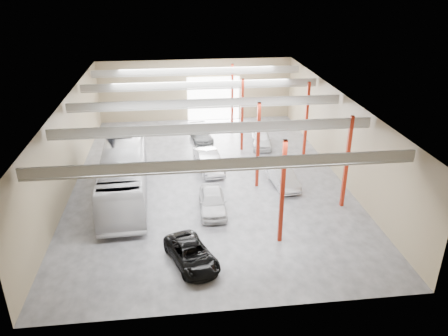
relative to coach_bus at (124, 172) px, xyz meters
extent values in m
cube|color=#424247|center=(6.66, 2.24, -1.91)|extent=(22.00, 32.00, 0.01)
cube|color=#A0A09C|center=(6.66, 2.24, 5.09)|extent=(22.00, 32.00, 0.12)
cube|color=#7A6B4C|center=(6.66, 18.24, 1.59)|extent=(22.00, 0.12, 7.00)
cube|color=#7A6B4C|center=(6.66, -13.76, 1.59)|extent=(22.00, 0.12, 7.00)
cube|color=#7A6B4C|center=(-4.34, 2.24, 1.59)|extent=(0.12, 32.00, 7.00)
cube|color=#7A6B4C|center=(17.66, 2.24, 1.59)|extent=(0.12, 32.00, 7.00)
cube|color=white|center=(8.66, 18.09, 0.59)|extent=(6.00, 0.20, 5.00)
cube|color=maroon|center=(10.46, -7.76, 1.59)|extent=(0.25, 0.25, 7.00)
cube|color=maroon|center=(10.46, 0.24, 1.59)|extent=(0.25, 0.25, 7.00)
cube|color=maroon|center=(10.46, 8.24, 1.59)|extent=(0.25, 0.25, 7.00)
cube|color=maroon|center=(10.46, 15.24, 1.59)|extent=(0.25, 0.25, 7.00)
cube|color=maroon|center=(16.16, -3.76, 1.59)|extent=(0.25, 0.25, 7.00)
cube|color=maroon|center=(16.16, 6.24, 1.59)|extent=(0.25, 0.25, 7.00)
cube|color=#A7A7A3|center=(6.66, -9.76, 4.64)|extent=(21.60, 0.15, 0.60)
cube|color=#A7A7A3|center=(6.66, -9.76, 4.24)|extent=(21.60, 0.10, 0.10)
cube|color=#A7A7A3|center=(6.66, -3.76, 4.64)|extent=(21.60, 0.15, 0.60)
cube|color=#A7A7A3|center=(6.66, -3.76, 4.24)|extent=(21.60, 0.10, 0.10)
cube|color=#A7A7A3|center=(6.66, 2.24, 4.64)|extent=(21.60, 0.15, 0.60)
cube|color=#A7A7A3|center=(6.66, 2.24, 4.24)|extent=(21.60, 0.10, 0.10)
cube|color=#A7A7A3|center=(6.66, 8.24, 4.64)|extent=(21.60, 0.15, 0.60)
cube|color=#A7A7A3|center=(6.66, 8.24, 4.24)|extent=(21.60, 0.10, 0.10)
cube|color=#A7A7A3|center=(6.66, 14.24, 4.64)|extent=(21.60, 0.15, 0.60)
cube|color=#A7A7A3|center=(6.66, 14.24, 4.24)|extent=(21.60, 0.10, 0.10)
imported|color=silver|center=(0.00, 0.00, 0.00)|extent=(3.84, 13.82, 3.81)
imported|color=black|center=(4.66, -9.49, -1.25)|extent=(3.64, 5.16, 1.31)
imported|color=silver|center=(6.49, -3.43, -1.10)|extent=(2.01, 4.77, 1.61)
imported|color=silver|center=(6.83, 3.74, -1.06)|extent=(2.58, 5.37, 1.70)
imported|color=slate|center=(6.70, 11.24, -1.22)|extent=(2.46, 4.89, 1.36)
imported|color=silver|center=(12.55, 0.02, -1.16)|extent=(2.11, 4.69, 1.49)
imported|color=silver|center=(12.54, 8.87, -1.15)|extent=(2.35, 4.64, 1.51)
camera|label=1|loc=(4.03, -31.13, 14.16)|focal=35.00mm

